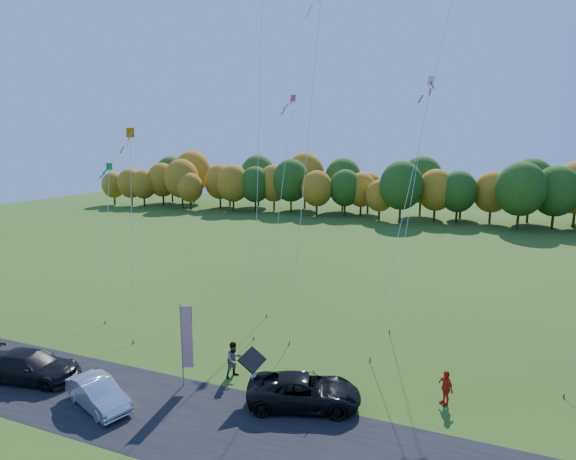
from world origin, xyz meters
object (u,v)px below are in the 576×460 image
(black_suv, at_px, (304,391))
(feather_flag, at_px, (186,336))
(person_east, at_px, (445,387))
(silver_sedan, at_px, (98,393))

(black_suv, xyz_separation_m, feather_flag, (-6.17, -0.44, 1.95))
(black_suv, distance_m, person_east, 6.74)
(person_east, bearing_deg, black_suv, -106.28)
(feather_flag, bearing_deg, person_east, 13.55)
(silver_sedan, distance_m, feather_flag, 4.72)
(black_suv, distance_m, silver_sedan, 9.72)
(black_suv, bearing_deg, feather_flag, 77.05)
(black_suv, height_order, person_east, person_east)
(silver_sedan, bearing_deg, person_east, -47.86)
(black_suv, height_order, silver_sedan, black_suv)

